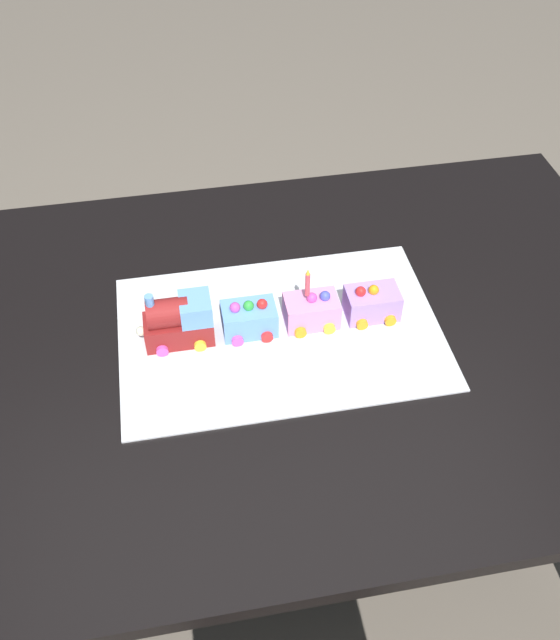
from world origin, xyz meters
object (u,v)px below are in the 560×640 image
(cake_car_hopper_bubblegum, at_px, (312,311))
(birthday_candle, at_px, (310,282))
(cake_locomotive, at_px, (179,321))
(cake_car_gondola_sky_blue, at_px, (249,318))
(dining_table, at_px, (307,369))
(cake_car_caboose_lavender, at_px, (372,303))

(cake_car_hopper_bubblegum, height_order, birthday_candle, birthday_candle)
(cake_locomotive, distance_m, cake_car_gondola_sky_blue, 0.13)
(cake_car_hopper_bubblegum, relative_size, birthday_candle, 1.63)
(dining_table, height_order, cake_car_hopper_bubblegum, cake_car_hopper_bubblegum)
(cake_locomotive, bearing_deg, birthday_candle, 0.00)
(cake_car_hopper_bubblegum, bearing_deg, birthday_candle, -180.00)
(cake_car_caboose_lavender, bearing_deg, cake_locomotive, -180.00)
(cake_car_gondola_sky_blue, xyz_separation_m, cake_car_hopper_bubblegum, (0.12, -0.00, -0.00))
(dining_table, relative_size, cake_car_gondola_sky_blue, 14.00)
(cake_car_hopper_bubblegum, bearing_deg, cake_locomotive, -180.00)
(dining_table, distance_m, cake_car_caboose_lavender, 0.19)
(dining_table, xyz_separation_m, cake_car_caboose_lavender, (0.13, 0.02, 0.14))
(cake_car_caboose_lavender, bearing_deg, cake_car_gondola_sky_blue, 180.00)
(cake_car_hopper_bubblegum, bearing_deg, dining_table, -113.02)
(cake_car_hopper_bubblegum, bearing_deg, cake_car_caboose_lavender, 0.00)
(cake_locomotive, distance_m, cake_car_caboose_lavender, 0.36)
(cake_car_gondola_sky_blue, bearing_deg, cake_locomotive, -180.00)
(cake_car_caboose_lavender, height_order, birthday_candle, birthday_candle)
(cake_car_gondola_sky_blue, relative_size, cake_car_caboose_lavender, 1.00)
(dining_table, xyz_separation_m, birthday_candle, (0.00, 0.02, 0.21))
(cake_car_gondola_sky_blue, distance_m, cake_car_hopper_bubblegum, 0.12)
(cake_locomotive, xyz_separation_m, cake_car_hopper_bubblegum, (0.25, 0.00, -0.02))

